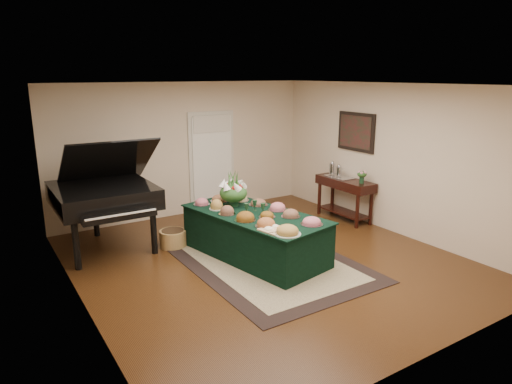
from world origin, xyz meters
TOP-DOWN VIEW (x-y plane):
  - ground at (0.00, 0.00)m, footprint 6.00×6.00m
  - area_rug at (-0.01, -0.06)m, footprint 2.31×3.23m
  - kitchen_doorway at (0.60, 2.97)m, footprint 1.05×0.07m
  - buffet_table at (-0.07, 0.23)m, footprint 1.58×2.58m
  - food_platters at (-0.08, 0.22)m, footprint 1.19×2.46m
  - cutting_board at (-0.27, -0.57)m, footprint 0.40×0.40m
  - green_goblets at (-0.05, 0.25)m, footprint 0.30×0.29m
  - floral_centerpiece at (-0.14, 0.78)m, footprint 0.48×0.48m
  - grand_piano at (-1.95, 1.88)m, footprint 1.66×1.86m
  - wicker_basket at (-1.00, 1.36)m, footprint 0.45×0.45m
  - mahogany_sideboard at (2.50, 0.91)m, footprint 0.45×1.30m
  - tea_service at (2.50, 1.19)m, footprint 0.34×0.58m
  - pink_bouquet at (2.50, 0.47)m, footprint 0.20×0.20m
  - wall_painting at (2.72, 0.91)m, footprint 0.05×0.95m

SIDE VIEW (x-z plane):
  - ground at x=0.00m, z-range 0.00..0.00m
  - area_rug at x=-0.01m, z-range 0.00..0.01m
  - wicker_basket at x=-1.00m, z-range 0.00..0.28m
  - buffet_table at x=-0.07m, z-range 0.00..0.73m
  - mahogany_sideboard at x=2.50m, z-range 0.23..1.06m
  - cutting_board at x=-0.27m, z-range 0.71..0.81m
  - food_platters at x=-0.08m, z-range 0.71..0.84m
  - green_goblets at x=-0.05m, z-range 0.73..0.91m
  - grand_piano at x=-1.95m, z-range 0.01..1.87m
  - tea_service at x=2.50m, z-range 0.80..1.10m
  - pink_bouquet at x=2.50m, z-range 0.87..1.13m
  - floral_centerpiece at x=-0.14m, z-range 0.77..1.25m
  - kitchen_doorway at x=0.60m, z-range -0.03..2.07m
  - wall_painting at x=2.72m, z-range 1.38..2.12m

